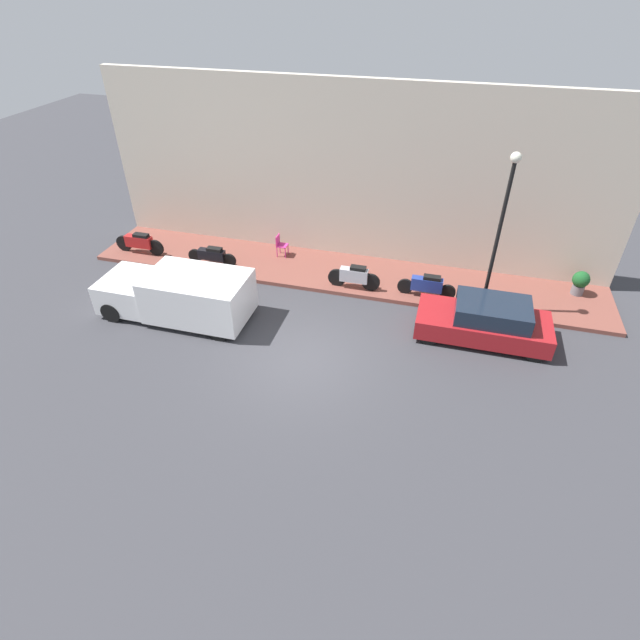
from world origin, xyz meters
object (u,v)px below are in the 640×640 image
Objects in this scene: motorcycle_red at (139,242)px; potted_plant at (580,282)px; motorcycle_blue at (427,285)px; streetlamp at (502,219)px; delivery_van at (178,294)px; scooter_silver at (354,276)px; cafe_chair at (281,244)px; motorcycle_black at (212,255)px; parked_car at (485,321)px.

potted_plant reaches higher than motorcycle_red.
motorcycle_blue is at bearing 106.80° from potted_plant.
delivery_van is at bearing 106.22° from streetlamp.
streetlamp reaches higher than motorcycle_red.
delivery_van reaches higher than potted_plant.
motorcycle_red is 1.04× the size of motorcycle_blue.
cafe_chair is at bearing 63.77° from scooter_silver.
motorcycle_red is at bearing 103.42° from cafe_chair.
motorcycle_blue is at bearing 80.22° from streetlamp.
delivery_van is 3.25m from motorcycle_black.
potted_plant is (1.54, -5.09, 0.05)m from motorcycle_blue.
motorcycle_blue is (0.14, -2.53, -0.03)m from scooter_silver.
parked_car reaches higher than motorcycle_red.
parked_car is 1.95× the size of motorcycle_red.
cafe_chair is (1.48, 5.83, 0.05)m from motorcycle_blue.
scooter_silver is at bearing -92.14° from motorcycle_red.
scooter_silver is 2.15× the size of potted_plant.
motorcycle_red is at bearing 87.86° from scooter_silver.
parked_car reaches higher than scooter_silver.
motorcycle_blue is 2.37× the size of cafe_chair.
delivery_van reaches higher than motorcycle_red.
delivery_van is 8.38m from motorcycle_blue.
potted_plant reaches higher than cafe_chair.
parked_car is 2.06× the size of motorcycle_black.
parked_car is 2.59m from motorcycle_blue.
potted_plant is at bearing -59.83° from streetlamp.
cafe_chair is at bearing 90.28° from potted_plant.
scooter_silver is 0.36× the size of streetlamp.
potted_plant is at bearing -77.58° from scooter_silver.
motorcycle_blue reaches higher than motorcycle_black.
parked_car is 8.40m from cafe_chair.
motorcycle_black is at bearing 87.64° from scooter_silver.
parked_car is at bearing -98.27° from motorcycle_red.
parked_car is 0.81× the size of delivery_van.
motorcycle_black is at bearing 121.49° from cafe_chair.
delivery_van reaches higher than motorcycle_black.
motorcycle_red is 13.46m from streetlamp.
cafe_chair is (1.81, 7.71, -2.78)m from streetlamp.
motorcycle_red is 3.17m from motorcycle_black.
motorcycle_red is 0.39× the size of streetlamp.
motorcycle_red reaches higher than motorcycle_black.
streetlamp is 4.63m from potted_plant.
motorcycle_red reaches higher than motorcycle_blue.
potted_plant reaches higher than motorcycle_blue.
parked_car is 4.74m from scooter_silver.
scooter_silver reaches higher than motorcycle_red.
scooter_silver reaches higher than potted_plant.
parked_car is at bearing -178.19° from streetlamp.
cafe_chair is (-0.05, 10.91, -0.00)m from potted_plant.
parked_car is 4.62× the size of potted_plant.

